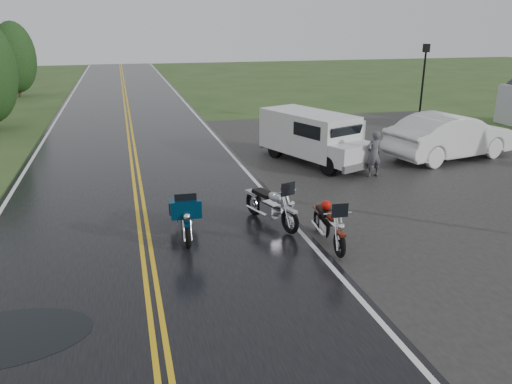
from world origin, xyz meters
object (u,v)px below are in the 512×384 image
lamp_post_far_right (422,86)px  sedan_white (450,137)px  lamp_post_far_left (0,73)px  van_white (330,149)px  motorcycle_red (340,234)px  motorcycle_silver (290,211)px  motorcycle_teal (187,224)px  person_at_van (374,155)px

lamp_post_far_right → sedan_white: bearing=-112.2°
lamp_post_far_left → lamp_post_far_right: (21.10, -9.70, -0.26)m
lamp_post_far_right → van_white: bearing=-138.9°
motorcycle_red → lamp_post_far_left: lamp_post_far_left is taller
motorcycle_red → motorcycle_silver: 1.66m
van_white → lamp_post_far_left: bearing=107.5°
motorcycle_red → van_white: 6.50m
motorcycle_silver → motorcycle_teal: bearing=165.2°
motorcycle_red → person_at_van: (3.71, 5.55, 0.18)m
person_at_van → lamp_post_far_right: lamp_post_far_right is taller
person_at_van → lamp_post_far_left: lamp_post_far_left is taller
motorcycle_red → person_at_van: person_at_van is taller
motorcycle_silver → person_at_van: (4.35, 4.01, 0.15)m
motorcycle_silver → lamp_post_far_right: size_ratio=0.53×
motorcycle_red → person_at_van: 6.67m
van_white → person_at_van: van_white is taller
motorcycle_teal → motorcycle_red: bearing=-20.0°
motorcycle_teal → person_at_van: (6.90, 4.20, 0.14)m
motorcycle_silver → van_white: size_ratio=0.45×
motorcycle_red → lamp_post_far_right: lamp_post_far_right is taller
motorcycle_red → lamp_post_far_right: size_ratio=0.50×
person_at_van → lamp_post_far_right: 9.82m
lamp_post_far_left → lamp_post_far_right: bearing=-24.7°
sedan_white → person_at_van: bearing=97.8°
van_white → motorcycle_red: bearing=-132.2°
person_at_van → lamp_post_far_left: size_ratio=0.34×
motorcycle_red → lamp_post_far_left: bearing=120.6°
lamp_post_far_left → lamp_post_far_right: 23.23m
sedan_white → lamp_post_far_left: size_ratio=1.14×
motorcycle_red → motorcycle_teal: bearing=161.7°
motorcycle_red → sedan_white: 10.43m
sedan_white → motorcycle_silver: bearing=110.9°
van_white → person_at_van: (1.39, -0.52, -0.17)m
lamp_post_far_left → motorcycle_silver: bearing=-63.8°
motorcycle_teal → van_white: (5.50, 4.72, 0.31)m
van_white → motorcycle_teal: bearing=-160.7°
motorcycle_silver → person_at_van: size_ratio=1.37×
van_white → lamp_post_far_left: size_ratio=1.05×
motorcycle_red → motorcycle_silver: motorcycle_silver is taller
lamp_post_far_right → motorcycle_teal: bearing=-139.1°
motorcycle_red → sedan_white: bearing=46.9°
motorcycle_teal → motorcycle_silver: size_ratio=1.01×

